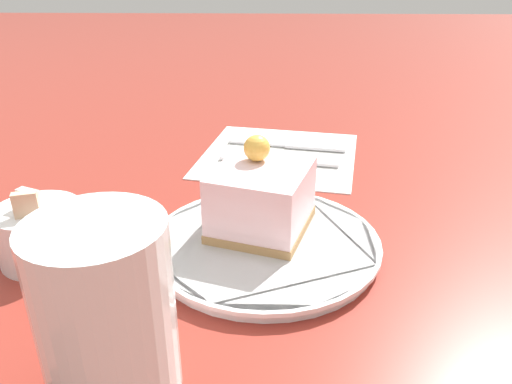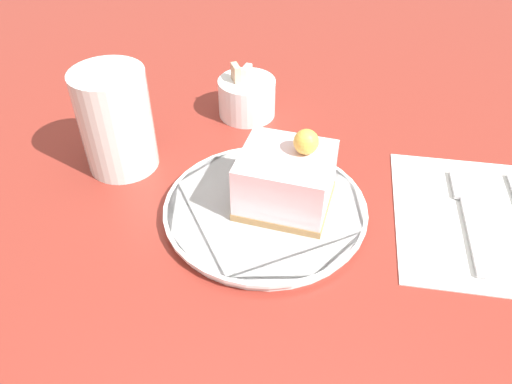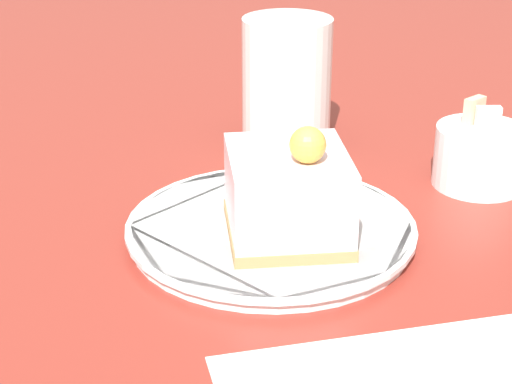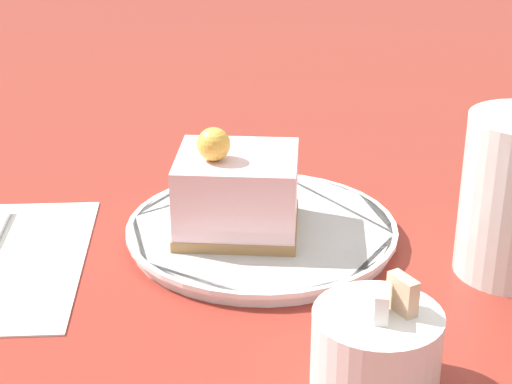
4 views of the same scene
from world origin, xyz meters
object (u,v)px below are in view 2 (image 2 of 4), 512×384
object	(u,v)px
drinking_glass	(116,121)
fork	(467,209)
plate	(265,209)
cake_slice	(286,179)
sugar_bowl	(244,97)

from	to	relation	value
drinking_glass	fork	bearing A→B (deg)	-13.91
plate	cake_slice	bearing A→B (deg)	9.65
fork	sugar_bowl	xyz separation A→B (m)	(-0.24, 0.20, 0.02)
plate	sugar_bowl	world-z (taller)	sugar_bowl
fork	drinking_glass	distance (m)	0.40
cake_slice	sugar_bowl	world-z (taller)	cake_slice
cake_slice	drinking_glass	world-z (taller)	drinking_glass
plate	cake_slice	size ratio (longest dim) A/B	1.88
plate	cake_slice	world-z (taller)	cake_slice
sugar_bowl	cake_slice	bearing A→B (deg)	-77.64
fork	plate	bearing A→B (deg)	-169.92
cake_slice	drinking_glass	distance (m)	0.21
cake_slice	fork	distance (m)	0.20
sugar_bowl	drinking_glass	xyz separation A→B (m)	(-0.14, -0.11, 0.03)
plate	sugar_bowl	distance (m)	0.20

